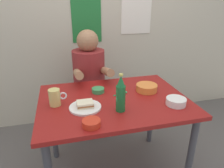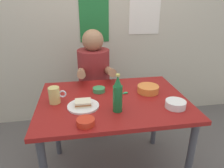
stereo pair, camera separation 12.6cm
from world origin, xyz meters
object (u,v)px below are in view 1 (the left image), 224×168
at_px(sandwich, 85,104).
at_px(person_seated, 89,71).
at_px(dip_bowl_green, 98,90).
at_px(dining_table, 114,110).
at_px(stool, 91,106).
at_px(beer_mug, 55,97).
at_px(beer_bottle, 121,95).
at_px(plate_orange, 85,107).

bearing_deg(sandwich, person_seated, 79.52).
bearing_deg(dip_bowl_green, dining_table, -57.22).
bearing_deg(person_seated, dip_bowl_green, -89.73).
bearing_deg(person_seated, stool, 90.00).
relative_size(stool, dip_bowl_green, 4.50).
xyz_separation_m(dining_table, beer_mug, (-0.42, 0.01, 0.15)).
distance_m(dining_table, stool, 0.70).
relative_size(dining_table, person_seated, 1.53).
height_order(person_seated, beer_bottle, person_seated).
xyz_separation_m(dining_table, dip_bowl_green, (-0.09, 0.14, 0.11)).
bearing_deg(dining_table, sandwich, -158.06).
height_order(stool, dip_bowl_green, dip_bowl_green).
bearing_deg(dip_bowl_green, person_seated, 90.27).
bearing_deg(dip_bowl_green, beer_bottle, -74.06).
xyz_separation_m(dining_table, person_seated, (-0.09, 0.62, 0.12)).
relative_size(sandwich, beer_mug, 0.87).
bearing_deg(sandwich, dining_table, 21.94).
distance_m(stool, beer_bottle, 0.96).
bearing_deg(plate_orange, stool, 79.68).
xyz_separation_m(dining_table, beer_bottle, (0.00, -0.18, 0.21)).
bearing_deg(plate_orange, dip_bowl_green, 60.24).
height_order(sandwich, beer_mug, beer_mug).
bearing_deg(person_seated, beer_mug, -118.15).
xyz_separation_m(plate_orange, beer_bottle, (0.23, -0.09, 0.11)).
height_order(stool, beer_mug, beer_mug).
distance_m(person_seated, beer_bottle, 0.81).
height_order(sandwich, beer_bottle, beer_bottle).
relative_size(person_seated, sandwich, 6.54).
distance_m(dining_table, person_seated, 0.64).
distance_m(stool, plate_orange, 0.83).
bearing_deg(dip_bowl_green, sandwich, -119.76).
bearing_deg(beer_bottle, stool, 96.65).
height_order(dining_table, person_seated, person_seated).
bearing_deg(beer_bottle, dining_table, 90.12).
bearing_deg(plate_orange, beer_mug, 153.78).
distance_m(plate_orange, beer_bottle, 0.27).
relative_size(beer_mug, beer_bottle, 0.48).
bearing_deg(person_seated, plate_orange, -100.48).
bearing_deg(beer_bottle, dip_bowl_green, 105.94).
height_order(dining_table, beer_mug, beer_mug).
bearing_deg(stool, sandwich, -100.32).
xyz_separation_m(dining_table, sandwich, (-0.23, -0.09, 0.13)).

